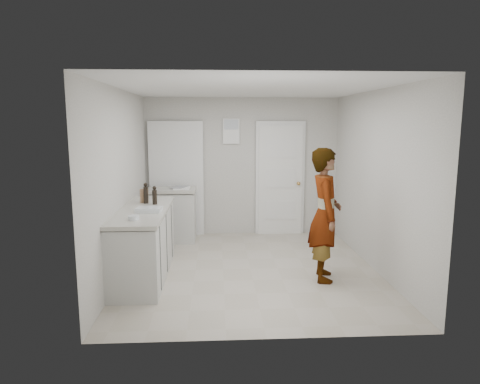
{
  "coord_description": "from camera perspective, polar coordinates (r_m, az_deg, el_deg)",
  "views": [
    {
      "loc": [
        -0.47,
        -5.8,
        2.05
      ],
      "look_at": [
        -0.13,
        0.4,
        1.04
      ],
      "focal_mm": 32.0,
      "sensor_mm": 36.0,
      "label": 1
    }
  ],
  "objects": [
    {
      "name": "side_counter",
      "position": [
        7.57,
        -9.02,
        -3.27
      ],
      "size": [
        0.84,
        0.61,
        0.93
      ],
      "color": "silver",
      "rests_on": "ground"
    },
    {
      "name": "papers",
      "position": [
        7.48,
        -7.76,
        0.53
      ],
      "size": [
        0.28,
        0.35,
        0.01
      ],
      "primitive_type": "cube",
      "rotation": [
        0.0,
        0.0,
        0.0
      ],
      "color": "white",
      "rests_on": "side_counter"
    },
    {
      "name": "oil_cruet_b",
      "position": [
        6.17,
        -12.46,
        -0.2
      ],
      "size": [
        0.06,
        0.06,
        0.29
      ],
      "color": "black",
      "rests_on": "main_counter"
    },
    {
      "name": "ground",
      "position": [
        6.17,
        1.39,
        -10.2
      ],
      "size": [
        4.0,
        4.0,
        0.0
      ],
      "primitive_type": "plane",
      "color": "#ACA391",
      "rests_on": "ground"
    },
    {
      "name": "cake_mix_box",
      "position": [
        6.24,
        -12.65,
        -0.5
      ],
      "size": [
        0.13,
        0.08,
        0.19
      ],
      "primitive_type": "cube",
      "rotation": [
        0.0,
        0.0,
        0.21
      ],
      "color": "#9F724F",
      "rests_on": "main_counter"
    },
    {
      "name": "spice_jar",
      "position": [
        6.53,
        -11.32,
        -0.5
      ],
      "size": [
        0.06,
        0.06,
        0.09
      ],
      "primitive_type": "cylinder",
      "color": "tan",
      "rests_on": "main_counter"
    },
    {
      "name": "egg_bowl",
      "position": [
        5.18,
        -13.98,
        -3.34
      ],
      "size": [
        0.13,
        0.13,
        0.05
      ],
      "color": "silver",
      "rests_on": "main_counter"
    },
    {
      "name": "baking_dish",
      "position": [
        5.6,
        -12.05,
        -2.33
      ],
      "size": [
        0.33,
        0.25,
        0.06
      ],
      "rotation": [
        0.0,
        0.0,
        -0.09
      ],
      "color": "silver",
      "rests_on": "main_counter"
    },
    {
      "name": "oil_cruet_a",
      "position": [
        6.07,
        -11.31,
        -0.47
      ],
      "size": [
        0.07,
        0.07,
        0.26
      ],
      "color": "black",
      "rests_on": "main_counter"
    },
    {
      "name": "main_counter",
      "position": [
        5.91,
        -12.69,
        -6.95
      ],
      "size": [
        0.64,
        1.96,
        0.93
      ],
      "color": "silver",
      "rests_on": "ground"
    },
    {
      "name": "room_shell",
      "position": [
        7.83,
        -0.97,
        1.68
      ],
      "size": [
        4.0,
        4.0,
        4.0
      ],
      "color": "#ABA9A2",
      "rests_on": "ground"
    },
    {
      "name": "person",
      "position": [
        5.68,
        11.26,
        -2.98
      ],
      "size": [
        0.49,
        0.68,
        1.74
      ],
      "primitive_type": "imported",
      "rotation": [
        0.0,
        0.0,
        1.45
      ],
      "color": "silver",
      "rests_on": "ground"
    }
  ]
}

